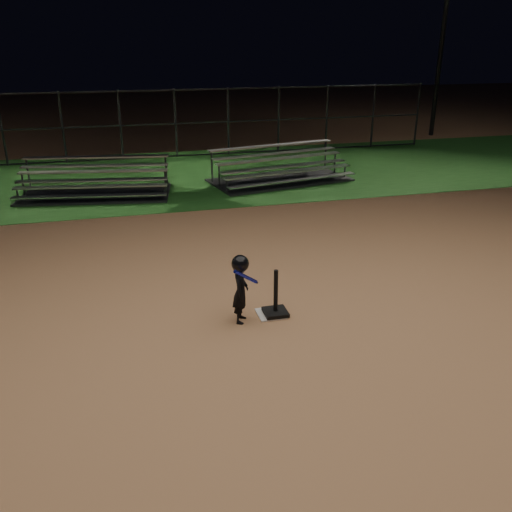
{
  "coord_description": "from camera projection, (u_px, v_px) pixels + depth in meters",
  "views": [
    {
      "loc": [
        -2.23,
        -7.65,
        4.28
      ],
      "look_at": [
        0.0,
        1.0,
        0.65
      ],
      "focal_mm": 38.13,
      "sensor_mm": 36.0,
      "label": 1
    }
  ],
  "objects": [
    {
      "name": "bleacher_left",
      "position": [
        95.0,
        189.0,
        15.57
      ],
      "size": [
        4.43,
        2.67,
        1.02
      ],
      "rotation": [
        0.0,
        0.0,
        -0.16
      ],
      "color": "#AFAFB4",
      "rests_on": "ground"
    },
    {
      "name": "child_batter",
      "position": [
        241.0,
        287.0,
        8.56
      ],
      "size": [
        0.48,
        0.55,
        1.14
      ],
      "rotation": [
        0.0,
        0.0,
        1.19
      ],
      "color": "black",
      "rests_on": "ground"
    },
    {
      "name": "light_pole_right",
      "position": [
        445.0,
        19.0,
        23.31
      ],
      "size": [
        0.9,
        0.53,
        8.3
      ],
      "color": "#2D2D30",
      "rests_on": "ground"
    },
    {
      "name": "batting_tee",
      "position": [
        276.0,
        306.0,
        8.91
      ],
      "size": [
        0.38,
        0.38,
        0.78
      ],
      "color": "black",
      "rests_on": "home_plate"
    },
    {
      "name": "backstop_fence",
      "position": [
        176.0,
        124.0,
        20.18
      ],
      "size": [
        20.08,
        0.08,
        2.5
      ],
      "color": "#38383D",
      "rests_on": "ground"
    },
    {
      "name": "ground",
      "position": [
        271.0,
        314.0,
        8.99
      ],
      "size": [
        80.0,
        80.0,
        0.0
      ],
      "primitive_type": "plane",
      "color": "#A8754C",
      "rests_on": "ground"
    },
    {
      "name": "grass_strip",
      "position": [
        188.0,
        175.0,
        17.96
      ],
      "size": [
        60.0,
        8.0,
        0.01
      ],
      "primitive_type": "cube",
      "color": "#1B4C18",
      "rests_on": "ground"
    },
    {
      "name": "bleacher_right",
      "position": [
        280.0,
        175.0,
        17.12
      ],
      "size": [
        4.6,
        2.88,
        1.05
      ],
      "rotation": [
        0.0,
        0.0,
        0.19
      ],
      "color": "silver",
      "rests_on": "ground"
    },
    {
      "name": "home_plate",
      "position": [
        271.0,
        314.0,
        8.99
      ],
      "size": [
        0.45,
        0.45,
        0.02
      ],
      "primitive_type": "cube",
      "color": "beige",
      "rests_on": "ground"
    }
  ]
}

